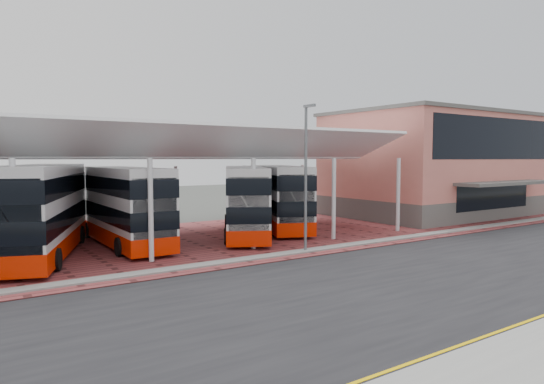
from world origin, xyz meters
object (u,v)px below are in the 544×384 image
object	(u,v)px
terminal	(434,164)
bus_4	(245,201)
bus_2	(42,211)
bus_3	(123,206)
bus_5	(279,197)

from	to	relation	value
terminal	bus_4	bearing A→B (deg)	-177.39
bus_2	bus_3	xyz separation A→B (m)	(4.57, 1.34, -0.09)
bus_2	bus_4	bearing A→B (deg)	21.47
bus_2	bus_4	world-z (taller)	bus_2
terminal	bus_4	distance (m)	21.00
bus_3	bus_2	bearing A→B (deg)	-163.12
terminal	bus_2	size ratio (longest dim) A/B	1.56
bus_2	bus_5	bearing A→B (deg)	26.25
terminal	bus_5	size ratio (longest dim) A/B	1.64
terminal	bus_5	bearing A→B (deg)	178.52
bus_5	bus_4	bearing A→B (deg)	-136.31
terminal	bus_2	xyz separation A→B (m)	(-33.23, -1.13, -2.22)
bus_4	bus_5	bearing A→B (deg)	49.73
bus_3	bus_4	world-z (taller)	bus_3
bus_3	bus_4	size ratio (longest dim) A/B	1.03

